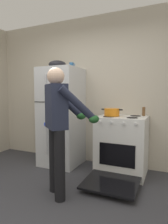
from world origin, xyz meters
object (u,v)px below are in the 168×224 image
Objects in this scene: refrigerator at (62,117)px; person_cook at (59,120)px; stove_range at (122,146)px; red_pot at (112,112)px; coffee_mug at (72,65)px; pepper_mill at (144,111)px; mixing_bowl at (57,65)px.

refrigerator is 1.09× the size of person_cook.
stove_range is at bearing 60.67° from person_cook.
coffee_mug is (-0.78, 0.10, 0.80)m from red_pot.
coffee_mug reaches higher than pepper_mill.
refrigerator reaches higher than pepper_mill.
stove_range is at bearing -0.87° from mixing_bowl.
coffee_mug reaches higher than person_cook.
stove_range is at bearing 11.27° from red_pot.
stove_range is 11.02× the size of coffee_mug.
stove_range is 1.24m from person_cook.
red_pot is at bearing -168.73° from stove_range.
stove_range is at bearing -143.98° from pepper_mill.
refrigerator is at bearing 179.09° from stove_range.
refrigerator reaches higher than person_cook.
red_pot is at bearing -2.76° from mixing_bowl.
stove_range is at bearing -4.17° from coffee_mug.
refrigerator reaches higher than red_pot.
stove_range is 8.81× the size of pepper_mill.
person_cook is 11.41× the size of pepper_mill.
refrigerator is 1.44m from pepper_mill.
coffee_mug is 0.80× the size of pepper_mill.
stove_range is 0.57m from red_pot.
red_pot is at bearing 67.56° from person_cook.
coffee_mug is at bearing -173.08° from pepper_mill.
red_pot is at bearing -151.48° from pepper_mill.
coffee_mug is (-0.38, 1.05, 0.84)m from person_cook.
coffee_mug is (-0.94, 0.07, 1.34)m from stove_range.
stove_range is 3.61× the size of red_pot.
red_pot is (0.39, 0.95, 0.04)m from person_cook.
pepper_mill reaches higher than red_pot.
mixing_bowl is (-1.04, 0.05, 0.82)m from red_pot.
person_cook is at bearing -70.15° from coffee_mug.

